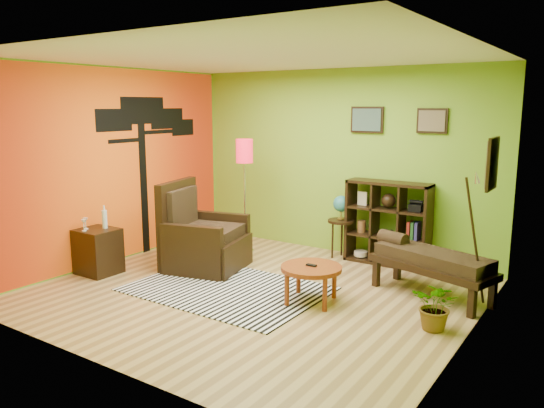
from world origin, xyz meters
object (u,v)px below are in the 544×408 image
Objects in this scene: coffee_table at (311,271)px; potted_plant at (437,311)px; side_cabinet at (98,251)px; bench at (429,260)px; globe_table at (341,211)px; cube_shelf at (389,223)px; armchair at (202,242)px; floor_lamp at (245,161)px.

potted_plant is (1.45, 0.02, -0.17)m from coffee_table.
side_cabinet reaches higher than bench.
globe_table is (-0.54, 1.84, 0.34)m from coffee_table.
coffee_table is at bearing -95.04° from cube_shelf.
floor_lamp is (0.03, 0.99, 1.05)m from armchair.
potted_plant is at bearing -42.42° from globe_table.
cube_shelf is at bearing 6.51° from globe_table.
coffee_table is at bearing -73.58° from globe_table.
bench reaches higher than potted_plant.
armchair is (-1.94, 0.31, -0.00)m from coffee_table.
bench is (2.98, -0.33, -0.98)m from floor_lamp.
cube_shelf is at bearing 39.75° from side_cabinet.
cube_shelf reaches higher than potted_plant.
floor_lamp is 3.80m from potted_plant.
potted_plant is at bearing -4.83° from armchair.
floor_lamp is 1.64m from globe_table.
coffee_table is 0.58× the size of armchair.
side_cabinet is at bearing -171.09° from potted_plant.
cube_shelf is at bearing 37.42° from armchair.
armchair is 1.44m from floor_lamp.
bench is at bearing -6.36° from floor_lamp.
globe_table reaches higher than side_cabinet.
globe_table is at bearing 46.25° from side_cabinet.
globe_table reaches higher than potted_plant.
coffee_table is 1.94m from cube_shelf.
armchair is 2.67m from cube_shelf.
side_cabinet is at bearing -117.69° from floor_lamp.
cube_shelf is 1.32m from bench.
bench is at bearing -46.99° from cube_shelf.
floor_lamp is 3.38× the size of potted_plant.
cube_shelf is (0.71, 0.08, -0.12)m from globe_table.
coffee_table is at bearing -34.12° from floor_lamp.
armchair is 1.29× the size of globe_table.
floor_lamp is at bearing 145.88° from coffee_table.
cube_shelf is 2.33m from potted_plant.
armchair is at bearing -167.67° from bench.
globe_table is 0.60× the size of bench.
side_cabinet is at bearing -167.25° from coffee_table.
armchair is at bearing -142.58° from cube_shelf.
cube_shelf reaches higher than bench.
cube_shelf reaches higher than globe_table.
armchair is 1.31× the size of side_cabinet.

